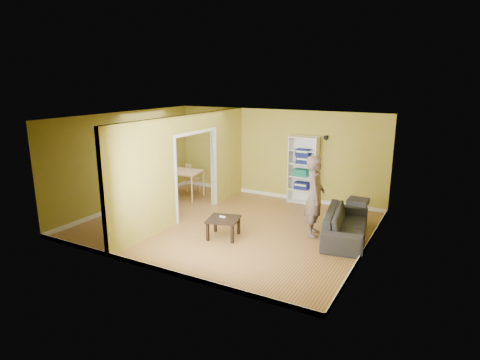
{
  "coord_description": "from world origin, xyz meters",
  "views": [
    {
      "loc": [
        4.66,
        -7.93,
        3.44
      ],
      "look_at": [
        0.2,
        0.2,
        1.1
      ],
      "focal_mm": 30.0,
      "sensor_mm": 36.0,
      "label": 1
    }
  ],
  "objects_px": {
    "chair_far": "(193,178)",
    "sofa": "(346,220)",
    "person": "(315,189)",
    "coffee_table": "(223,221)",
    "chair_left": "(161,179)",
    "chair_near": "(169,185)",
    "dining_table": "(180,173)",
    "bookshelf": "(304,170)"
  },
  "relations": [
    {
      "from": "sofa",
      "to": "chair_left",
      "type": "bearing_deg",
      "value": 72.29
    },
    {
      "from": "dining_table",
      "to": "bookshelf",
      "type": "bearing_deg",
      "value": 19.58
    },
    {
      "from": "coffee_table",
      "to": "chair_near",
      "type": "relative_size",
      "value": 0.66
    },
    {
      "from": "dining_table",
      "to": "chair_far",
      "type": "relative_size",
      "value": 1.39
    },
    {
      "from": "chair_near",
      "to": "chair_far",
      "type": "xyz_separation_m",
      "value": [
        0.04,
        1.16,
        -0.04
      ]
    },
    {
      "from": "coffee_table",
      "to": "chair_left",
      "type": "height_order",
      "value": "chair_left"
    },
    {
      "from": "coffee_table",
      "to": "chair_near",
      "type": "bearing_deg",
      "value": 150.73
    },
    {
      "from": "chair_far",
      "to": "person",
      "type": "bearing_deg",
      "value": -178.77
    },
    {
      "from": "coffee_table",
      "to": "chair_left",
      "type": "relative_size",
      "value": 0.72
    },
    {
      "from": "person",
      "to": "chair_near",
      "type": "xyz_separation_m",
      "value": [
        -4.47,
        0.45,
        -0.58
      ]
    },
    {
      "from": "coffee_table",
      "to": "dining_table",
      "type": "height_order",
      "value": "dining_table"
    },
    {
      "from": "sofa",
      "to": "dining_table",
      "type": "height_order",
      "value": "sofa"
    },
    {
      "from": "person",
      "to": "chair_far",
      "type": "height_order",
      "value": "person"
    },
    {
      "from": "sofa",
      "to": "person",
      "type": "distance_m",
      "value": 0.97
    },
    {
      "from": "chair_left",
      "to": "chair_near",
      "type": "height_order",
      "value": "chair_near"
    },
    {
      "from": "bookshelf",
      "to": "chair_near",
      "type": "height_order",
      "value": "bookshelf"
    },
    {
      "from": "coffee_table",
      "to": "bookshelf",
      "type": "bearing_deg",
      "value": 79.29
    },
    {
      "from": "person",
      "to": "chair_left",
      "type": "xyz_separation_m",
      "value": [
        -5.22,
        1.04,
        -0.61
      ]
    },
    {
      "from": "sofa",
      "to": "chair_near",
      "type": "xyz_separation_m",
      "value": [
        -5.16,
        0.26,
        0.09
      ]
    },
    {
      "from": "chair_far",
      "to": "chair_near",
      "type": "bearing_deg",
      "value": 109.15
    },
    {
      "from": "sofa",
      "to": "coffee_table",
      "type": "relative_size",
      "value": 3.29
    },
    {
      "from": "sofa",
      "to": "coffee_table",
      "type": "distance_m",
      "value": 2.72
    },
    {
      "from": "sofa",
      "to": "person",
      "type": "relative_size",
      "value": 1.02
    },
    {
      "from": "dining_table",
      "to": "chair_left",
      "type": "relative_size",
      "value": 1.37
    },
    {
      "from": "chair_left",
      "to": "chair_near",
      "type": "distance_m",
      "value": 0.95
    },
    {
      "from": "dining_table",
      "to": "chair_left",
      "type": "bearing_deg",
      "value": -179.98
    },
    {
      "from": "person",
      "to": "chair_far",
      "type": "xyz_separation_m",
      "value": [
        -4.43,
        1.6,
        -0.62
      ]
    },
    {
      "from": "sofa",
      "to": "chair_near",
      "type": "height_order",
      "value": "chair_near"
    },
    {
      "from": "coffee_table",
      "to": "chair_far",
      "type": "distance_m",
      "value": 3.83
    },
    {
      "from": "coffee_table",
      "to": "chair_left",
      "type": "distance_m",
      "value": 4.11
    },
    {
      "from": "bookshelf",
      "to": "chair_left",
      "type": "xyz_separation_m",
      "value": [
        -4.14,
        -1.22,
        -0.49
      ]
    },
    {
      "from": "bookshelf",
      "to": "coffee_table",
      "type": "distance_m",
      "value": 3.46
    },
    {
      "from": "sofa",
      "to": "chair_far",
      "type": "relative_size",
      "value": 2.39
    },
    {
      "from": "chair_left",
      "to": "person",
      "type": "bearing_deg",
      "value": 76.96
    },
    {
      "from": "sofa",
      "to": "bookshelf",
      "type": "distance_m",
      "value": 2.77
    },
    {
      "from": "chair_far",
      "to": "sofa",
      "type": "bearing_deg",
      "value": -174.38
    },
    {
      "from": "person",
      "to": "sofa",
      "type": "bearing_deg",
      "value": -91.56
    },
    {
      "from": "sofa",
      "to": "dining_table",
      "type": "xyz_separation_m",
      "value": [
        -5.19,
        0.85,
        0.3
      ]
    },
    {
      "from": "bookshelf",
      "to": "sofa",
      "type": "bearing_deg",
      "value": -49.53
    },
    {
      "from": "coffee_table",
      "to": "person",
      "type": "bearing_deg",
      "value": 32.68
    },
    {
      "from": "coffee_table",
      "to": "chair_far",
      "type": "height_order",
      "value": "chair_far"
    },
    {
      "from": "bookshelf",
      "to": "chair_left",
      "type": "height_order",
      "value": "bookshelf"
    }
  ]
}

